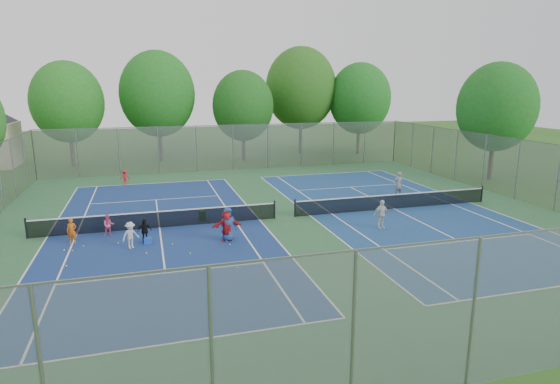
% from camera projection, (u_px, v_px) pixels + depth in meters
% --- Properties ---
extents(ground, '(120.00, 120.00, 0.00)m').
position_uv_depth(ground, '(285.00, 218.00, 26.87)').
color(ground, '#2A561B').
rests_on(ground, ground).
extents(court_pad, '(32.00, 32.00, 0.01)m').
position_uv_depth(court_pad, '(285.00, 218.00, 26.87)').
color(court_pad, '#2D6039').
rests_on(court_pad, ground).
extents(court_left, '(10.97, 23.77, 0.01)m').
position_uv_depth(court_left, '(160.00, 228.00, 24.97)').
color(court_left, navy).
rests_on(court_left, court_pad).
extents(court_right, '(10.97, 23.77, 0.01)m').
position_uv_depth(court_right, '(394.00, 209.00, 28.76)').
color(court_right, navy).
rests_on(court_right, court_pad).
extents(net_left, '(12.87, 0.10, 0.91)m').
position_uv_depth(net_left, '(159.00, 220.00, 24.87)').
color(net_left, black).
rests_on(net_left, ground).
extents(net_right, '(12.87, 0.10, 0.91)m').
position_uv_depth(net_right, '(394.00, 202.00, 28.66)').
color(net_right, black).
rests_on(net_right, ground).
extents(fence_north, '(32.00, 0.10, 4.00)m').
position_uv_depth(fence_north, '(233.00, 148.00, 41.39)').
color(fence_north, gray).
rests_on(fence_north, ground).
extents(fence_south, '(32.00, 0.10, 4.00)m').
position_uv_depth(fence_south, '(473.00, 315.00, 11.45)').
color(fence_south, gray).
rests_on(fence_south, ground).
extents(fence_east, '(0.10, 32.00, 4.00)m').
position_uv_depth(fence_east, '(517.00, 170.00, 30.75)').
color(fence_east, gray).
rests_on(fence_east, ground).
extents(tree_nw, '(6.40, 6.40, 9.58)m').
position_uv_depth(tree_nw, '(67.00, 102.00, 42.33)').
color(tree_nw, '#443326').
rests_on(tree_nw, ground).
extents(tree_nl, '(7.20, 7.20, 10.69)m').
position_uv_depth(tree_nl, '(158.00, 94.00, 45.29)').
color(tree_nl, '#443326').
rests_on(tree_nl, ground).
extents(tree_nc, '(6.00, 6.00, 8.85)m').
position_uv_depth(tree_nc, '(243.00, 106.00, 45.84)').
color(tree_nc, '#443326').
rests_on(tree_nc, ground).
extents(tree_nr, '(7.60, 7.60, 11.42)m').
position_uv_depth(tree_nr, '(301.00, 88.00, 50.17)').
color(tree_nr, '#443326').
rests_on(tree_nr, ground).
extents(tree_ne, '(6.60, 6.60, 9.77)m').
position_uv_depth(tree_ne, '(360.00, 99.00, 50.17)').
color(tree_ne, '#443326').
rests_on(tree_ne, ground).
extents(tree_side_e, '(6.00, 6.00, 9.20)m').
position_uv_depth(tree_side_e, '(497.00, 107.00, 36.33)').
color(tree_side_e, '#443326').
rests_on(tree_side_e, ground).
extents(ball_crate, '(0.36, 0.36, 0.30)m').
position_uv_depth(ball_crate, '(148.00, 241.00, 22.48)').
color(ball_crate, blue).
rests_on(ball_crate, ground).
extents(ball_hopper, '(0.36, 0.36, 0.59)m').
position_uv_depth(ball_hopper, '(202.00, 216.00, 26.26)').
color(ball_hopper, '#227F24').
rests_on(ball_hopper, ground).
extents(student_a, '(0.49, 0.34, 1.26)m').
position_uv_depth(student_a, '(72.00, 231.00, 22.41)').
color(student_a, '#CF5D13').
rests_on(student_a, ground).
extents(student_b, '(0.59, 0.49, 1.10)m').
position_uv_depth(student_b, '(109.00, 225.00, 23.61)').
color(student_b, '#E55987').
rests_on(student_b, ground).
extents(student_c, '(0.95, 0.81, 1.28)m').
position_uv_depth(student_c, '(131.00, 235.00, 21.76)').
color(student_c, beige).
rests_on(student_c, ground).
extents(student_d, '(0.76, 0.48, 1.20)m').
position_uv_depth(student_d, '(144.00, 231.00, 22.53)').
color(student_d, black).
rests_on(student_d, ground).
extents(student_e, '(0.90, 0.68, 1.68)m').
position_uv_depth(student_e, '(228.00, 224.00, 22.76)').
color(student_e, navy).
rests_on(student_e, ground).
extents(student_f, '(1.47, 0.53, 1.57)m').
position_uv_depth(student_f, '(227.00, 226.00, 22.68)').
color(student_f, red).
rests_on(student_f, ground).
extents(child_far_baseline, '(0.79, 0.51, 1.15)m').
position_uv_depth(child_far_baseline, '(125.00, 177.00, 35.53)').
color(child_far_baseline, '#B21922').
rests_on(child_far_baseline, ground).
extents(instructor, '(0.65, 0.44, 1.74)m').
position_uv_depth(instructor, '(398.00, 184.00, 31.68)').
color(instructor, gray).
rests_on(instructor, ground).
extents(teen_court_b, '(0.95, 0.48, 1.55)m').
position_uv_depth(teen_court_b, '(381.00, 214.00, 24.75)').
color(teen_court_b, silver).
rests_on(teen_court_b, ground).
extents(tennis_ball_0, '(0.07, 0.07, 0.07)m').
position_uv_depth(tennis_ball_0, '(84.00, 246.00, 22.03)').
color(tennis_ball_0, '#D1DE33').
rests_on(tennis_ball_0, ground).
extents(tennis_ball_1, '(0.07, 0.07, 0.07)m').
position_uv_depth(tennis_ball_1, '(64.00, 250.00, 21.51)').
color(tennis_ball_1, yellow).
rests_on(tennis_ball_1, ground).
extents(tennis_ball_2, '(0.07, 0.07, 0.07)m').
position_uv_depth(tennis_ball_2, '(118.00, 244.00, 22.43)').
color(tennis_ball_2, '#C7DB33').
rests_on(tennis_ball_2, ground).
extents(tennis_ball_3, '(0.07, 0.07, 0.07)m').
position_uv_depth(tennis_ball_3, '(230.00, 245.00, 22.27)').
color(tennis_ball_3, yellow).
rests_on(tennis_ball_3, ground).
extents(tennis_ball_4, '(0.07, 0.07, 0.07)m').
position_uv_depth(tennis_ball_4, '(148.00, 275.00, 18.74)').
color(tennis_ball_4, gold).
rests_on(tennis_ball_4, ground).
extents(tennis_ball_5, '(0.07, 0.07, 0.07)m').
position_uv_depth(tennis_ball_5, '(66.00, 266.00, 19.62)').
color(tennis_ball_5, '#C6EF37').
rests_on(tennis_ball_5, ground).
extents(tennis_ball_6, '(0.07, 0.07, 0.07)m').
position_uv_depth(tennis_ball_6, '(238.00, 268.00, 19.49)').
color(tennis_ball_6, gold).
rests_on(tennis_ball_6, ground).
extents(tennis_ball_7, '(0.07, 0.07, 0.07)m').
position_uv_depth(tennis_ball_7, '(173.00, 245.00, 22.30)').
color(tennis_ball_7, '#B8CD2F').
rests_on(tennis_ball_7, ground).
extents(tennis_ball_8, '(0.07, 0.07, 0.07)m').
position_uv_depth(tennis_ball_8, '(73.00, 251.00, 21.41)').
color(tennis_ball_8, '#B6D732').
rests_on(tennis_ball_8, ground).
extents(tennis_ball_9, '(0.07, 0.07, 0.07)m').
position_uv_depth(tennis_ball_9, '(190.00, 254.00, 21.07)').
color(tennis_ball_9, yellow).
rests_on(tennis_ball_9, ground).
extents(tennis_ball_10, '(0.07, 0.07, 0.07)m').
position_uv_depth(tennis_ball_10, '(132.00, 273.00, 18.91)').
color(tennis_ball_10, '#C4D331').
rests_on(tennis_ball_10, ground).
extents(tennis_ball_11, '(0.07, 0.07, 0.07)m').
position_uv_depth(tennis_ball_11, '(147.00, 253.00, 21.13)').
color(tennis_ball_11, '#E8F438').
rests_on(tennis_ball_11, ground).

